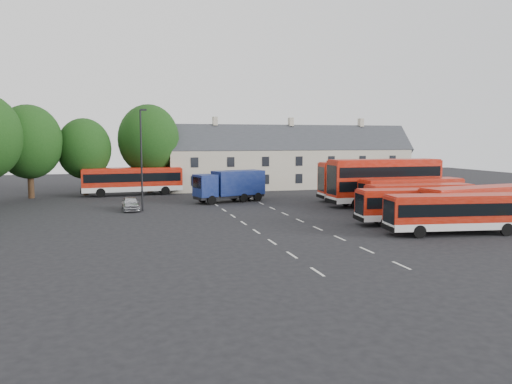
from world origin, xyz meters
TOP-DOWN VIEW (x-y plane):
  - ground at (0.00, 0.00)m, footprint 140.00×140.00m
  - lane_markings at (2.50, 2.00)m, footprint 5.15×33.80m
  - treeline at (-20.74, 19.36)m, footprint 29.92×32.59m
  - terrace_houses at (14.00, 30.00)m, footprint 35.70×7.13m
  - bus_row_a at (13.85, -6.93)m, footprint 10.61×3.79m
  - bus_row_b at (18.65, -3.78)m, footprint 11.27×3.87m
  - bus_row_c at (13.82, -2.37)m, footprint 10.56×3.69m
  - bus_row_d at (16.75, 2.09)m, footprint 10.16×2.84m
  - bus_row_e at (18.22, 5.69)m, footprint 10.89×2.94m
  - bus_dd_south at (16.83, 8.59)m, footprint 11.96×2.83m
  - bus_dd_north at (17.12, 13.12)m, footprint 10.90×3.17m
  - bus_north at (-8.29, 26.26)m, footprint 12.30×3.58m
  - box_truck at (2.05, 16.27)m, footprint 8.29×4.57m
  - silver_car at (-8.89, 12.25)m, footprint 1.76×4.05m
  - lamppost at (-7.75, 11.67)m, footprint 0.68×0.30m

SIDE VIEW (x-z plane):
  - ground at x=0.00m, z-range 0.00..0.00m
  - lane_markings at x=2.50m, z-range 0.00..0.01m
  - silver_car at x=-8.89m, z-range 0.00..1.36m
  - bus_row_d at x=16.75m, z-range 0.29..3.13m
  - bus_row_c at x=13.82m, z-range 0.30..3.22m
  - bus_row_a at x=13.85m, z-range 0.30..3.23m
  - bus_row_e at x=18.22m, z-range 0.31..3.36m
  - bus_row_b at x=18.65m, z-range 0.32..3.44m
  - box_truck at x=2.05m, z-range 0.21..3.68m
  - bus_north at x=-8.29m, z-range 0.35..3.78m
  - bus_dd_north at x=17.12m, z-range 0.31..4.72m
  - bus_dd_south at x=16.83m, z-range 0.34..5.24m
  - terrace_houses at x=14.00m, z-range -1.17..8.89m
  - lamppost at x=-7.75m, z-range 0.33..10.20m
  - treeline at x=-20.74m, z-range 0.68..12.69m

